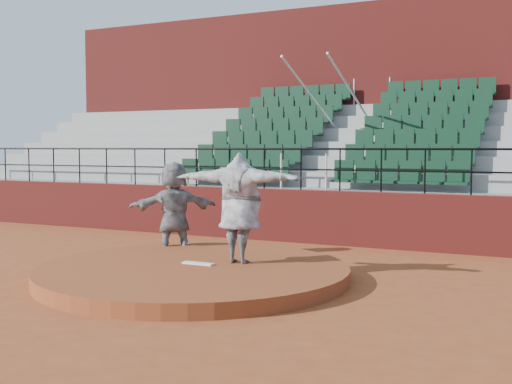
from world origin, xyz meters
TOP-DOWN VIEW (x-y plane):
  - ground at (0.00, 0.00)m, footprint 90.00×90.00m
  - pitchers_mound at (0.00, 0.00)m, footprint 5.50×5.50m
  - pitching_rubber at (0.00, 0.15)m, footprint 0.60×0.15m
  - boundary_wall at (0.00, 5.00)m, footprint 24.00×0.30m
  - wall_railing at (0.00, 5.00)m, footprint 24.04×0.05m
  - seating_deck at (0.00, 8.65)m, footprint 24.00×5.97m
  - press_box_facade at (0.00, 12.60)m, footprint 24.00×3.00m
  - pitcher at (0.59, 0.64)m, footprint 2.50×0.86m
  - fielder at (-1.62, 1.85)m, footprint 1.80×1.73m

SIDE VIEW (x-z plane):
  - ground at x=0.00m, z-range 0.00..0.00m
  - pitchers_mound at x=0.00m, z-range 0.00..0.25m
  - pitching_rubber at x=0.00m, z-range 0.25..0.28m
  - boundary_wall at x=0.00m, z-range 0.00..1.30m
  - fielder at x=-1.62m, z-range 0.00..2.04m
  - pitcher at x=0.59m, z-range 0.25..2.24m
  - seating_deck at x=0.00m, z-range -0.87..3.76m
  - wall_railing at x=0.00m, z-range 1.52..2.54m
  - press_box_facade at x=0.00m, z-range 0.00..7.10m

